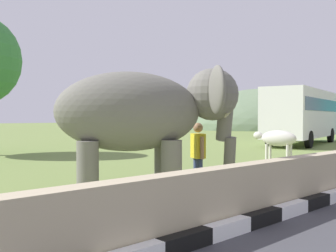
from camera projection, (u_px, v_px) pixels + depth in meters
barrier_parapet at (175, 209)px, 5.53m from camera, size 28.00×0.36×1.00m
elephant at (145, 114)px, 8.45m from camera, size 3.95×3.52×2.87m
person_handler at (198, 154)px, 9.28m from camera, size 0.39×0.62×1.66m
bus_white at (303, 112)px, 25.60m from camera, size 9.96×4.78×3.50m
cow_near at (278, 139)px, 16.42m from camera, size 0.84×1.93×1.23m
hill_east at (275, 128)px, 64.72m from camera, size 37.68×30.14×12.83m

